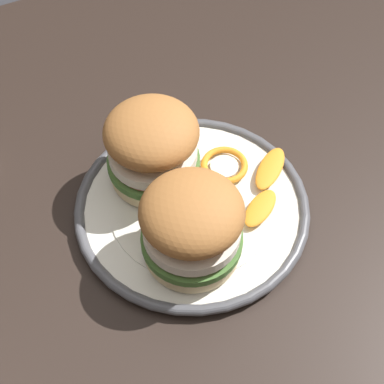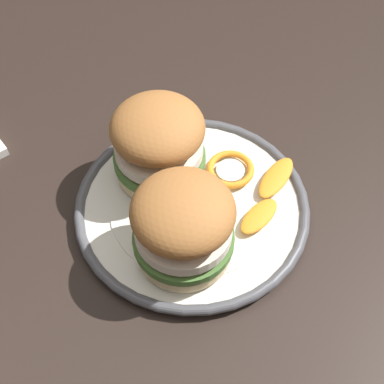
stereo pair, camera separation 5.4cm
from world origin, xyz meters
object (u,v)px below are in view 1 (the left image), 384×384
(sandwich_half_left, at_px, (192,225))
(sandwich_half_right, at_px, (152,146))
(dining_table, at_px, (244,256))
(dinner_plate, at_px, (192,207))

(sandwich_half_left, relative_size, sandwich_half_right, 0.98)
(dining_table, height_order, dinner_plate, dinner_plate)
(dining_table, xyz_separation_m, dinner_plate, (-0.05, 0.04, 0.09))
(dining_table, relative_size, sandwich_half_right, 12.34)
(sandwich_half_left, bearing_deg, sandwich_half_right, 86.16)
(sandwich_half_right, bearing_deg, dinner_plate, -70.79)
(dinner_plate, relative_size, sandwich_half_left, 2.41)
(dining_table, xyz_separation_m, sandwich_half_left, (-0.08, -0.01, 0.15))
(dining_table, bearing_deg, dinner_plate, 140.19)
(dining_table, distance_m, dinner_plate, 0.11)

